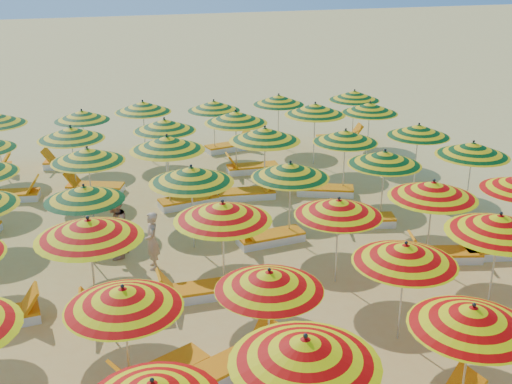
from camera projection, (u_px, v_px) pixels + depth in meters
ground at (262, 261)px, 15.37m from camera, size 120.00×120.00×0.00m
umbrella_8 at (305, 351)px, 8.64m from camera, size 2.51×2.51×2.23m
umbrella_9 at (472, 317)px, 9.70m from camera, size 2.33×2.33×2.06m
umbrella_13 at (123, 298)px, 10.24m from camera, size 2.53×2.53×2.05m
umbrella_14 at (269, 280)px, 10.87m from camera, size 1.94×1.94×2.00m
umbrella_15 at (405, 253)px, 11.70m from camera, size 2.42×2.42×2.07m
umbrella_16 at (500, 224)px, 12.59m from camera, size 2.21×2.21×2.23m
umbrella_19 at (89, 229)px, 12.36m from camera, size 2.68×2.68×2.24m
umbrella_20 at (223, 211)px, 13.27m from camera, size 2.69×2.69×2.19m
umbrella_21 at (339, 207)px, 13.81m from camera, size 2.05×2.05×2.05m
umbrella_22 at (433, 190)px, 14.54m from camera, size 2.71×2.71×2.16m
umbrella_25 at (84, 193)px, 14.80m from camera, size 2.34×2.34×1.97m
umbrella_26 at (191, 175)px, 15.40m from camera, size 2.42×2.42×2.20m
umbrella_27 at (290, 170)px, 15.97m from camera, size 2.56×2.56×2.10m
umbrella_28 at (385, 158)px, 16.92m from camera, size 2.62×2.62×2.09m
umbrella_29 at (473, 149)px, 17.51m from camera, size 2.34×2.34×2.14m
umbrella_31 at (88, 155)px, 17.13m from camera, size 2.06×2.06×2.10m
umbrella_32 at (167, 143)px, 17.75m from camera, size 2.19×2.19×2.24m
umbrella_33 at (265, 134)px, 18.62m from camera, size 2.66×2.66×2.23m
umbrella_34 at (345, 136)px, 18.95m from camera, size 2.09×2.09×2.06m
umbrella_35 at (419, 130)px, 19.59m from camera, size 2.56×2.56×2.05m
umbrella_37 at (71, 133)px, 19.09m from camera, size 2.51×2.51×2.12m
umbrella_38 at (164, 125)px, 20.02m from camera, size 2.61×2.61×2.10m
umbrella_39 at (236, 117)px, 20.66m from camera, size 2.51×2.51×2.18m
umbrella_40 at (315, 109)px, 21.60m from camera, size 2.52×2.52×2.20m
umbrella_41 at (370, 108)px, 22.20m from camera, size 2.05×2.05×2.08m
umbrella_43 at (82, 115)px, 21.65m from camera, size 2.44×2.44×1.96m
umbrella_44 at (143, 107)px, 22.30m from camera, size 2.33×2.33×2.10m
umbrella_45 at (214, 106)px, 22.83m from camera, size 2.35×2.35×2.00m
umbrella_46 at (279, 100)px, 23.65m from camera, size 2.43×2.43×2.02m
umbrella_47 at (354, 95)px, 24.25m from camera, size 1.95×1.95×2.04m
lounger_8 at (159, 374)px, 11.06m from camera, size 1.82×1.23×0.69m
lounger_9 at (239, 360)px, 11.44m from camera, size 1.82×1.20×0.69m
lounger_12 at (123, 312)px, 12.96m from camera, size 1.77×0.71×0.69m
lounger_13 at (197, 291)px, 13.74m from camera, size 1.75×0.63×0.69m
lounger_14 at (443, 254)px, 15.37m from camera, size 1.82×1.03×0.69m
lounger_15 at (496, 251)px, 15.57m from camera, size 1.82×0.93×0.69m
lounger_16 at (269, 238)px, 16.27m from camera, size 1.78×0.74×0.69m
lounger_17 at (361, 220)px, 17.33m from camera, size 1.82×1.00×0.69m
lounger_19 at (190, 200)px, 18.65m from camera, size 1.80×0.82×0.69m
lounger_20 at (248, 193)px, 19.19m from camera, size 1.80×0.81×0.69m
lounger_21 at (324, 190)px, 19.46m from camera, size 1.82×1.21×0.69m
lounger_22 at (11, 195)px, 19.05m from camera, size 1.80×0.86×0.69m
lounger_23 at (94, 187)px, 19.65m from camera, size 1.82×1.18×0.69m
lounger_24 at (251, 168)px, 21.39m from camera, size 1.77×0.70×0.69m
lounger_26 at (69, 163)px, 21.83m from camera, size 1.82×1.03×0.69m
lounger_27 at (230, 146)px, 23.68m from camera, size 1.81×0.91×0.69m
lounger_28 at (340, 138)px, 24.69m from camera, size 1.80×0.86×0.69m
beachgoer_b at (115, 227)px, 15.30m from camera, size 0.87×0.95×1.58m
beachgoer_a at (152, 241)px, 14.82m from camera, size 0.38×0.54×1.39m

